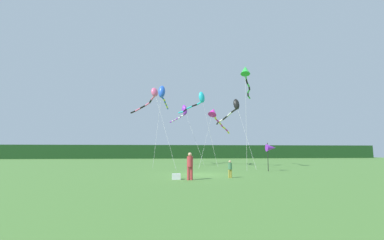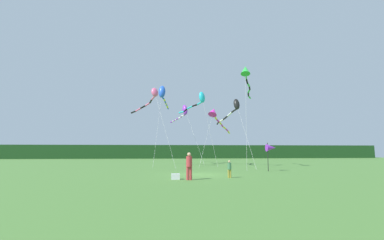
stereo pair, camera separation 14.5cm
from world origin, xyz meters
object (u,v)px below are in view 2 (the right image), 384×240
object	(u,v)px
person_child	(229,168)
kite_cyan	(200,99)
banner_flag_pole	(271,148)
kite_blue	(162,93)
cooler_box	(175,177)
kite_magenta	(215,114)
kite_purple	(184,111)
kite_black	(234,108)
person_adult	(189,165)
kite_rainbow	(151,97)
kite_green	(246,74)

from	to	relation	value
person_child	kite_cyan	bearing A→B (deg)	90.25
banner_flag_pole	kite_blue	bearing A→B (deg)	136.40
cooler_box	kite_cyan	bearing A→B (deg)	76.48
person_child	banner_flag_pole	xyz separation A→B (m)	(5.46, 5.43, 1.49)
person_child	kite_magenta	bearing A→B (deg)	83.00
kite_purple	kite_black	bearing A→B (deg)	-54.98
person_adult	kite_purple	size ratio (longest dim) A/B	0.20
person_adult	kite_purple	xyz separation A→B (m)	(1.14, 21.79, 7.00)
kite_magenta	kite_rainbow	bearing A→B (deg)	-174.37
kite_blue	kite_purple	world-z (taller)	kite_blue
banner_flag_pole	kite_purple	bearing A→B (deg)	115.49
kite_magenta	cooler_box	bearing A→B (deg)	-111.05
banner_flag_pole	kite_rainbow	size ratio (longest dim) A/B	0.28
person_child	kite_magenta	distance (m)	15.16
person_adult	kite_magenta	distance (m)	16.59
kite_purple	kite_green	bearing A→B (deg)	-58.86
kite_rainbow	kite_green	size ratio (longest dim) A/B	0.82
cooler_box	kite_black	xyz separation A→B (m)	(7.72, 13.21, 7.08)
kite_black	kite_rainbow	world-z (taller)	kite_rainbow
kite_magenta	person_adult	bearing A→B (deg)	-107.45
kite_purple	kite_magenta	distance (m)	7.87
kite_rainbow	kite_blue	size ratio (longest dim) A/B	0.90
kite_black	kite_blue	distance (m)	9.69
cooler_box	kite_purple	size ratio (longest dim) A/B	0.06
kite_black	kite_green	world-z (taller)	kite_green
person_child	kite_purple	size ratio (longest dim) A/B	0.13
kite_rainbow	kite_black	bearing A→B (deg)	-2.55
kite_purple	kite_cyan	size ratio (longest dim) A/B	0.93
person_child	kite_black	size ratio (longest dim) A/B	0.13
kite_blue	cooler_box	bearing A→B (deg)	-85.62
person_child	kite_purple	distance (m)	22.07
person_adult	banner_flag_pole	xyz separation A→B (m)	(8.44, 6.48, 1.17)
person_child	kite_cyan	size ratio (longest dim) A/B	0.12
cooler_box	kite_purple	distance (m)	22.82
kite_purple	kite_cyan	world-z (taller)	kite_cyan
person_child	cooler_box	bearing A→B (deg)	-171.06
kite_green	kite_purple	xyz separation A→B (m)	(-6.53, 10.81, -2.85)
kite_black	banner_flag_pole	bearing A→B (deg)	-77.43
banner_flag_pole	kite_green	xyz separation A→B (m)	(-0.77, 4.50, 8.68)
kite_black	kite_magenta	distance (m)	2.59
person_adult	kite_magenta	bearing A→B (deg)	72.55
cooler_box	kite_green	size ratio (longest dim) A/B	0.05
kite_blue	kite_cyan	xyz separation A→B (m)	(5.03, -0.29, -0.78)
person_child	kite_blue	bearing A→B (deg)	108.23
person_adult	kite_green	world-z (taller)	kite_green
kite_green	banner_flag_pole	bearing A→B (deg)	-80.28
kite_rainbow	kite_green	bearing A→B (deg)	-15.77
kite_rainbow	kite_magenta	world-z (taller)	kite_rainbow
banner_flag_pole	kite_green	distance (m)	9.81
kite_rainbow	kite_blue	world-z (taller)	kite_blue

